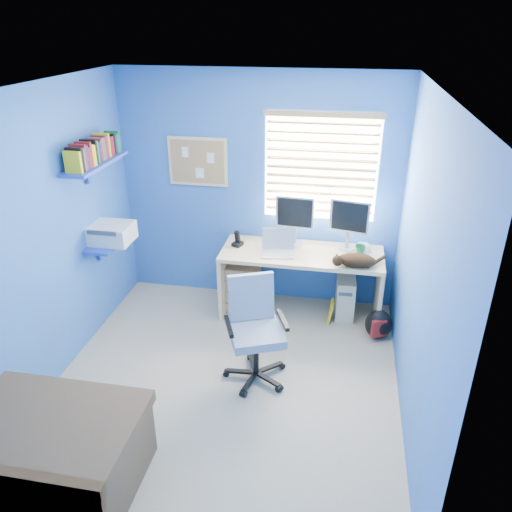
% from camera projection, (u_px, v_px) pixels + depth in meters
% --- Properties ---
extents(floor, '(3.00, 3.20, 0.00)m').
position_uv_depth(floor, '(226.00, 381.00, 4.45)').
color(floor, '#C1B59B').
rests_on(floor, ground).
extents(ceiling, '(3.00, 3.20, 0.00)m').
position_uv_depth(ceiling, '(217.00, 89.00, 3.36)').
color(ceiling, white).
rests_on(ceiling, wall_back).
extents(wall_back, '(3.00, 0.01, 2.50)m').
position_uv_depth(wall_back, '(258.00, 192.00, 5.32)').
color(wall_back, '#3963AF').
rests_on(wall_back, ground).
extents(wall_front, '(3.00, 0.01, 2.50)m').
position_uv_depth(wall_front, '(145.00, 392.00, 2.49)').
color(wall_front, '#3963AF').
rests_on(wall_front, ground).
extents(wall_left, '(0.01, 3.20, 2.50)m').
position_uv_depth(wall_left, '(47.00, 241.00, 4.15)').
color(wall_left, '#3963AF').
rests_on(wall_left, ground).
extents(wall_right, '(0.01, 3.20, 2.50)m').
position_uv_depth(wall_right, '(420.00, 272.00, 3.66)').
color(wall_right, '#3963AF').
rests_on(wall_right, ground).
extents(desk, '(1.67, 0.65, 0.74)m').
position_uv_depth(desk, '(301.00, 283.00, 5.32)').
color(desk, beige).
rests_on(desk, floor).
extents(laptop, '(0.36, 0.30, 0.22)m').
position_uv_depth(laptop, '(278.00, 244.00, 5.06)').
color(laptop, silver).
rests_on(laptop, desk).
extents(monitor_left, '(0.41, 0.15, 0.54)m').
position_uv_depth(monitor_left, '(295.00, 221.00, 5.22)').
color(monitor_left, silver).
rests_on(monitor_left, desk).
extents(monitor_right, '(0.42, 0.19, 0.54)m').
position_uv_depth(monitor_right, '(349.00, 225.00, 5.11)').
color(monitor_right, silver).
rests_on(monitor_right, desk).
extents(phone, '(0.12, 0.13, 0.17)m').
position_uv_depth(phone, '(237.00, 238.00, 5.26)').
color(phone, black).
rests_on(phone, desk).
extents(mug, '(0.10, 0.09, 0.10)m').
position_uv_depth(mug, '(360.00, 250.00, 5.08)').
color(mug, '#167338').
rests_on(mug, desk).
extents(cd_spindle, '(0.13, 0.13, 0.07)m').
position_uv_depth(cd_spindle, '(363.00, 247.00, 5.18)').
color(cd_spindle, silver).
rests_on(cd_spindle, desk).
extents(cat, '(0.41, 0.31, 0.13)m').
position_uv_depth(cat, '(357.00, 260.00, 4.83)').
color(cat, black).
rests_on(cat, desk).
extents(tower_pc, '(0.21, 0.45, 0.45)m').
position_uv_depth(tower_pc, '(345.00, 295.00, 5.39)').
color(tower_pc, beige).
rests_on(tower_pc, floor).
extents(drawer_boxes, '(0.35, 0.28, 0.54)m').
position_uv_depth(drawer_boxes, '(243.00, 287.00, 5.45)').
color(drawer_boxes, tan).
rests_on(drawer_boxes, floor).
extents(yellow_book, '(0.03, 0.17, 0.24)m').
position_uv_depth(yellow_book, '(330.00, 311.00, 5.28)').
color(yellow_book, yellow).
rests_on(yellow_book, floor).
extents(backpack, '(0.33, 0.29, 0.31)m').
position_uv_depth(backpack, '(378.00, 324.00, 5.00)').
color(backpack, black).
rests_on(backpack, floor).
extents(bed_corner, '(1.14, 0.81, 0.55)m').
position_uv_depth(bed_corner, '(53.00, 453.00, 3.38)').
color(bed_corner, brown).
rests_on(bed_corner, floor).
extents(office_chair, '(0.71, 0.71, 0.93)m').
position_uv_depth(office_chair, '(255.00, 342.00, 4.39)').
color(office_chair, black).
rests_on(office_chair, floor).
extents(window_blinds, '(1.15, 0.05, 1.10)m').
position_uv_depth(window_blinds, '(321.00, 168.00, 5.06)').
color(window_blinds, white).
rests_on(window_blinds, ground).
extents(corkboard, '(0.64, 0.02, 0.52)m').
position_uv_depth(corkboard, '(198.00, 162.00, 5.28)').
color(corkboard, beige).
rests_on(corkboard, ground).
extents(wall_shelves, '(0.42, 0.90, 1.05)m').
position_uv_depth(wall_shelves, '(102.00, 193.00, 4.71)').
color(wall_shelves, blue).
rests_on(wall_shelves, ground).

